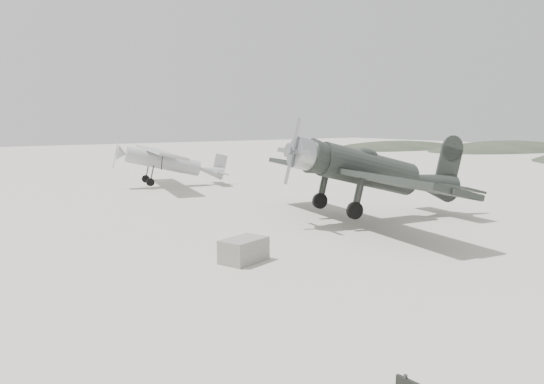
# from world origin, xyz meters

# --- Properties ---
(ground) EXTENTS (160.00, 160.00, 0.00)m
(ground) POSITION_xyz_m (0.00, 0.00, 0.00)
(ground) COLOR #ACAA99
(ground) RESTS_ON ground
(hill_east_north) EXTENTS (36.00, 18.00, 6.00)m
(hill_east_north) POSITION_xyz_m (60.00, 28.00, 0.00)
(hill_east_north) COLOR #2A3325
(hill_east_north) RESTS_ON ground
(hill_northeast) EXTENTS (32.00, 16.00, 5.20)m
(hill_northeast) POSITION_xyz_m (50.00, 40.00, 0.00)
(hill_northeast) COLOR #2A3325
(hill_northeast) RESTS_ON ground
(lowwing_monoplane) EXTENTS (9.00, 12.50, 4.01)m
(lowwing_monoplane) POSITION_xyz_m (4.21, 0.45, 2.12)
(lowwing_monoplane) COLOR black
(lowwing_monoplane) RESTS_ON ground
(highwing_monoplane) EXTENTS (7.32, 10.22, 2.89)m
(highwing_monoplane) POSITION_xyz_m (1.88, 16.61, 1.81)
(highwing_monoplane) COLOR #989A9D
(highwing_monoplane) RESTS_ON ground
(equipment_block) EXTENTS (1.67, 1.33, 0.73)m
(equipment_block) POSITION_xyz_m (-4.01, -2.00, 0.36)
(equipment_block) COLOR slate
(equipment_block) RESTS_ON ground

